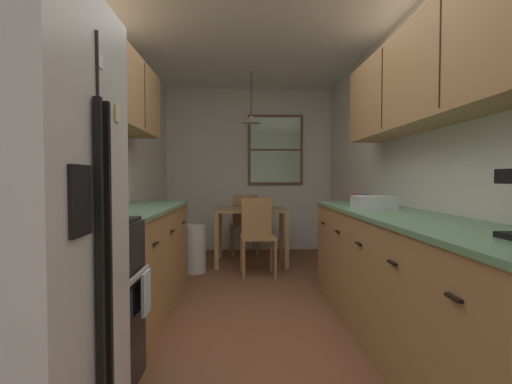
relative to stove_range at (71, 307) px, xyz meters
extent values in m
plane|color=brown|center=(0.99, 1.55, -0.47)|extent=(12.00, 12.00, 0.00)
cube|color=silver|center=(-0.36, 1.55, 0.80)|extent=(0.10, 9.00, 2.55)
cube|color=silver|center=(2.34, 1.55, 0.80)|extent=(0.10, 9.00, 2.55)
cube|color=silver|center=(0.99, 4.20, 0.80)|extent=(4.40, 0.10, 2.55)
cube|color=white|center=(0.99, 1.55, 2.12)|extent=(4.40, 9.00, 0.08)
cube|color=black|center=(0.40, -0.67, 0.37)|extent=(0.01, 0.01, 1.61)
cube|color=black|center=(0.41, -0.71, 0.37)|extent=(0.02, 0.02, 1.15)
cube|color=black|center=(0.41, -0.63, 0.37)|extent=(0.02, 0.02, 1.15)
cube|color=black|center=(0.40, -0.83, 0.60)|extent=(0.01, 0.15, 0.22)
cube|color=beige|center=(0.40, -0.47, 0.93)|extent=(0.01, 0.05, 0.07)
cube|color=white|center=(0.40, -0.65, 1.08)|extent=(0.01, 0.04, 0.05)
cube|color=black|center=(0.00, 0.00, -0.02)|extent=(0.62, 0.59, 0.90)
cube|color=black|center=(0.32, 0.00, -0.05)|extent=(0.01, 0.41, 0.30)
cube|color=silver|center=(0.34, 0.00, 0.16)|extent=(0.02, 0.47, 0.02)
cube|color=black|center=(0.00, 0.00, 0.44)|extent=(0.59, 0.56, 0.02)
cube|color=black|center=(-0.28, 0.00, 0.53)|extent=(0.06, 0.59, 0.20)
cylinder|color=#2D2D2D|center=(-0.14, -0.13, 0.45)|extent=(0.15, 0.15, 0.01)
cylinder|color=#2D2D2D|center=(-0.14, 0.13, 0.45)|extent=(0.15, 0.15, 0.01)
cylinder|color=#2D2D2D|center=(0.14, -0.13, 0.45)|extent=(0.15, 0.15, 0.01)
cylinder|color=#2D2D2D|center=(0.14, 0.13, 0.45)|extent=(0.15, 0.15, 0.01)
cube|color=silver|center=(-0.12, 0.00, 1.23)|extent=(0.38, 0.63, 0.31)
cube|color=black|center=(0.08, -0.06, 1.23)|extent=(0.01, 0.38, 0.20)
cube|color=#2D2D33|center=(0.08, 0.21, 1.23)|extent=(0.01, 0.13, 0.20)
cube|color=#A87A4C|center=(-0.01, 1.25, -0.04)|extent=(0.60, 1.89, 0.87)
cube|color=#60936B|center=(-0.01, 1.25, 0.41)|extent=(0.63, 1.91, 0.03)
cube|color=black|center=(0.31, 0.62, 0.23)|extent=(0.02, 0.10, 0.01)
cube|color=black|center=(0.31, 1.25, 0.23)|extent=(0.02, 0.10, 0.01)
cube|color=black|center=(0.31, 1.88, 0.23)|extent=(0.02, 0.10, 0.01)
cube|color=#A87A4C|center=(-0.15, 1.20, 1.41)|extent=(0.32, 1.99, 0.63)
cube|color=#2D2319|center=(0.02, 0.87, 1.41)|extent=(0.01, 0.01, 0.58)
cube|color=#2D2319|center=(0.02, 1.52, 1.41)|extent=(0.01, 0.01, 0.58)
cube|color=#A87A4C|center=(1.99, 0.56, -0.04)|extent=(0.60, 2.99, 0.87)
cube|color=#60936B|center=(1.99, 0.56, 0.41)|extent=(0.63, 3.01, 0.03)
cube|color=black|center=(1.68, -0.63, 0.23)|extent=(0.02, 0.10, 0.01)
cube|color=black|center=(1.68, -0.04, 0.23)|extent=(0.02, 0.10, 0.01)
cube|color=black|center=(1.68, 0.56, 0.23)|extent=(0.02, 0.10, 0.01)
cube|color=black|center=(1.68, 1.16, 0.23)|extent=(0.02, 0.10, 0.01)
cube|color=black|center=(1.68, 1.76, 0.23)|extent=(0.02, 0.10, 0.01)
cube|color=#A87A4C|center=(2.13, 0.51, 1.37)|extent=(0.32, 2.69, 0.67)
cube|color=#2D2319|center=(1.97, 0.07, 1.37)|extent=(0.01, 0.01, 0.62)
cube|color=#2D2319|center=(1.97, 0.96, 1.37)|extent=(0.01, 0.01, 0.62)
cube|color=#A87F51|center=(1.01, 3.17, 0.25)|extent=(0.94, 0.76, 0.03)
cube|color=#A87F51|center=(0.57, 2.82, -0.12)|extent=(0.06, 0.06, 0.71)
cube|color=#A87F51|center=(1.45, 2.82, -0.12)|extent=(0.06, 0.06, 0.71)
cube|color=#A87F51|center=(0.57, 3.52, -0.12)|extent=(0.06, 0.06, 0.71)
cube|color=#A87F51|center=(1.45, 3.52, -0.12)|extent=(0.06, 0.06, 0.71)
cube|color=#A87A4C|center=(1.07, 2.51, -0.02)|extent=(0.43, 0.43, 0.04)
cube|color=#A87A4C|center=(1.06, 2.69, 0.20)|extent=(0.37, 0.06, 0.45)
cylinder|color=#A87A4C|center=(1.27, 2.34, -0.26)|extent=(0.04, 0.04, 0.43)
cylinder|color=#A87A4C|center=(0.90, 2.32, -0.26)|extent=(0.04, 0.04, 0.43)
cylinder|color=#A87A4C|center=(1.24, 2.70, -0.26)|extent=(0.04, 0.04, 0.43)
cylinder|color=#A87A4C|center=(0.88, 2.68, -0.26)|extent=(0.04, 0.04, 0.43)
cube|color=#A87A4C|center=(0.91, 3.83, -0.02)|extent=(0.44, 0.44, 0.04)
cube|color=#A87A4C|center=(0.93, 3.65, 0.20)|extent=(0.37, 0.08, 0.45)
cylinder|color=#A87A4C|center=(0.71, 3.99, -0.26)|extent=(0.04, 0.04, 0.43)
cylinder|color=#A87A4C|center=(1.07, 4.03, -0.26)|extent=(0.04, 0.04, 0.43)
cylinder|color=#A87A4C|center=(0.75, 3.62, -0.26)|extent=(0.04, 0.04, 0.43)
cylinder|color=#A87A4C|center=(1.11, 3.67, -0.26)|extent=(0.04, 0.04, 0.43)
cylinder|color=black|center=(1.01, 3.17, 1.79)|extent=(0.01, 0.01, 0.58)
cone|color=beige|center=(1.01, 3.17, 1.45)|extent=(0.27, 0.27, 0.10)
sphere|color=white|center=(1.01, 3.17, 1.47)|extent=(0.06, 0.06, 0.06)
cube|color=brown|center=(1.41, 4.13, 1.12)|extent=(0.87, 0.04, 1.10)
cube|color=#B2D1B7|center=(1.41, 4.11, 1.12)|extent=(0.79, 0.01, 1.02)
cube|color=brown|center=(1.41, 4.11, 1.12)|extent=(0.79, 0.02, 0.03)
cylinder|color=silver|center=(0.29, 2.68, -0.19)|extent=(0.31, 0.31, 0.57)
cylinder|color=#D84C19|center=(-0.01, 0.60, 0.52)|extent=(0.10, 0.10, 0.19)
cylinder|color=white|center=(-0.01, 0.60, 0.63)|extent=(0.10, 0.10, 0.02)
cube|color=silver|center=(0.35, 0.15, 0.03)|extent=(0.02, 0.16, 0.24)
cylinder|color=#335999|center=(1.99, 1.45, 0.48)|extent=(0.08, 0.08, 0.10)
torus|color=#335999|center=(2.04, 1.45, 0.48)|extent=(0.05, 0.01, 0.05)
cylinder|color=#BF3F33|center=(2.02, 1.79, 0.47)|extent=(0.07, 0.07, 0.09)
torus|color=#BF3F33|center=(2.07, 1.79, 0.48)|extent=(0.05, 0.01, 0.05)
cube|color=silver|center=(1.95, 1.05, 0.48)|extent=(0.28, 0.34, 0.10)
camera|label=1|loc=(0.90, -2.04, 0.67)|focal=27.40mm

